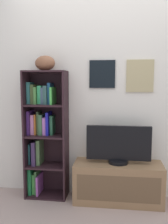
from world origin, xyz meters
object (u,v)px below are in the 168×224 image
Objects in this scene: football at (45,63)px; television at (118,145)px; bookshelf at (43,133)px; tv_stand at (118,182)px.

football is 0.34× the size of television.
bookshelf is 2.08× the size of television.
television is at bearing -2.85° from football.
television is (-0.00, 0.00, 0.44)m from tv_stand.
bookshelf is 1.50× the size of tv_stand.
football is 0.25× the size of tv_stand.
tv_stand is at bearing -2.92° from football.
tv_stand is (0.85, -0.04, -1.36)m from football.
tv_stand is at bearing -90.00° from television.
television is at bearing 90.00° from tv_stand.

